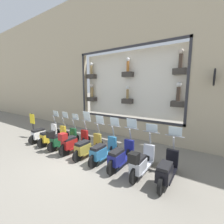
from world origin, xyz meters
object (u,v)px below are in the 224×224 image
(scooter_red_5, at_px, (73,142))
(shop_sign_post, at_px, (33,125))
(scooter_navy_2, at_px, (121,156))
(scooter_olive_4, at_px, (88,147))
(scooter_teal_3, at_px, (103,151))
(scooter_yellow_7, at_px, (53,136))
(scooter_silver_1, at_px, (141,162))
(scooter_black_0, at_px, (167,170))
(scooter_white_8, at_px, (44,134))
(scooter_green_6, at_px, (62,139))

(scooter_red_5, distance_m, shop_sign_post, 3.47)
(scooter_navy_2, relative_size, scooter_olive_4, 1.01)
(scooter_teal_3, bearing_deg, scooter_yellow_7, 90.03)
(shop_sign_post, bearing_deg, scooter_navy_2, -90.20)
(scooter_silver_1, height_order, scooter_red_5, scooter_red_5)
(scooter_silver_1, bearing_deg, shop_sign_post, 89.25)
(scooter_navy_2, distance_m, scooter_teal_3, 0.80)
(scooter_silver_1, height_order, shop_sign_post, scooter_silver_1)
(shop_sign_post, bearing_deg, scooter_black_0, -90.20)
(scooter_teal_3, height_order, scooter_white_8, scooter_teal_3)
(scooter_teal_3, distance_m, scooter_yellow_7, 3.19)
(scooter_olive_4, bearing_deg, scooter_navy_2, -89.77)
(scooter_red_5, bearing_deg, scooter_yellow_7, 88.22)
(shop_sign_post, bearing_deg, scooter_white_8, -91.43)
(scooter_olive_4, relative_size, scooter_white_8, 1.00)
(scooter_navy_2, relative_size, scooter_yellow_7, 1.00)
(scooter_yellow_7, distance_m, shop_sign_post, 1.89)
(scooter_teal_3, relative_size, scooter_yellow_7, 1.00)
(scooter_black_0, distance_m, scooter_silver_1, 0.80)
(scooter_silver_1, distance_m, scooter_olive_4, 2.40)
(scooter_navy_2, relative_size, scooter_red_5, 1.00)
(scooter_olive_4, bearing_deg, scooter_teal_3, -89.85)
(scooter_navy_2, bearing_deg, scooter_red_5, 91.33)
(scooter_black_0, relative_size, scooter_teal_3, 1.00)
(scooter_olive_4, height_order, scooter_white_8, scooter_olive_4)
(scooter_silver_1, xyz_separation_m, scooter_teal_3, (0.06, 1.60, -0.04))
(scooter_teal_3, distance_m, shop_sign_post, 5.06)
(scooter_teal_3, distance_m, scooter_green_6, 2.40)
(scooter_yellow_7, xyz_separation_m, shop_sign_post, (0.03, 1.86, 0.33))
(scooter_green_6, bearing_deg, scooter_olive_4, -87.63)
(scooter_teal_3, xyz_separation_m, scooter_white_8, (-0.00, 3.99, -0.00))
(scooter_olive_4, distance_m, scooter_white_8, 3.19)
(scooter_red_5, height_order, shop_sign_post, scooter_red_5)
(scooter_teal_3, height_order, scooter_olive_4, scooter_olive_4)
(scooter_red_5, relative_size, scooter_white_8, 1.01)
(scooter_silver_1, height_order, scooter_green_6, scooter_silver_1)
(scooter_black_0, xyz_separation_m, scooter_silver_1, (-0.06, 0.80, 0.04))
(scooter_red_5, relative_size, shop_sign_post, 1.27)
(scooter_green_6, bearing_deg, scooter_silver_1, -89.92)
(scooter_navy_2, height_order, scooter_white_8, scooter_navy_2)
(scooter_black_0, distance_m, scooter_olive_4, 3.19)
(scooter_black_0, xyz_separation_m, scooter_green_6, (-0.07, 4.79, 0.03))
(scooter_green_6, bearing_deg, scooter_black_0, -89.20)
(scooter_red_5, height_order, scooter_white_8, scooter_red_5)
(scooter_silver_1, distance_m, scooter_teal_3, 1.60)
(scooter_black_0, height_order, scooter_yellow_7, scooter_black_0)
(scooter_olive_4, distance_m, shop_sign_post, 4.27)
(scooter_black_0, xyz_separation_m, scooter_teal_3, (0.00, 2.39, 0.00))
(scooter_green_6, bearing_deg, scooter_teal_3, -88.37)
(scooter_green_6, distance_m, scooter_yellow_7, 0.80)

